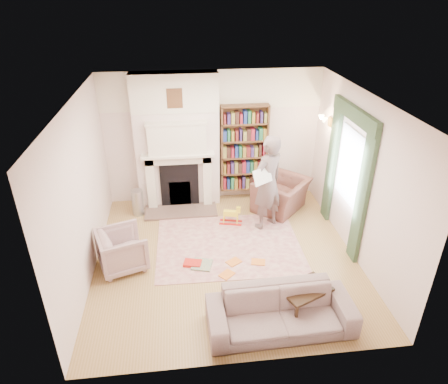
{
  "coord_description": "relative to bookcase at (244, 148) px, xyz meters",
  "views": [
    {
      "loc": [
        -0.7,
        -5.68,
        4.31
      ],
      "look_at": [
        0.0,
        0.25,
        1.15
      ],
      "focal_mm": 32.0,
      "sensor_mm": 36.0,
      "label": 1
    }
  ],
  "objects": [
    {
      "name": "wall_right",
      "position": [
        1.6,
        -2.12,
        0.22
      ],
      "size": [
        0.0,
        4.5,
        4.5
      ],
      "primitive_type": "plane",
      "rotation": [
        1.57,
        0.0,
        -1.57
      ],
      "color": "white",
      "rests_on": "floor"
    },
    {
      "name": "fireplace",
      "position": [
        -1.4,
        -0.07,
        0.21
      ],
      "size": [
        1.7,
        0.58,
        2.8
      ],
      "color": "white",
      "rests_on": "floor"
    },
    {
      "name": "bookcase",
      "position": [
        0.0,
        0.0,
        0.0
      ],
      "size": [
        1.0,
        0.24,
        1.85
      ],
      "primitive_type": "cube",
      "color": "brown",
      "rests_on": "floor"
    },
    {
      "name": "curtain_right",
      "position": [
        1.55,
        -1.02,
        0.02
      ],
      "size": [
        0.07,
        0.32,
        2.4
      ],
      "primitive_type": "cube",
      "color": "#30482E",
      "rests_on": "floor"
    },
    {
      "name": "rug",
      "position": [
        -0.56,
        -1.8,
        -1.17
      ],
      "size": [
        2.65,
        2.05,
        0.01
      ],
      "primitive_type": "cube",
      "rotation": [
        0.0,
        0.0,
        -0.02
      ],
      "color": "beige",
      "rests_on": "floor"
    },
    {
      "name": "window",
      "position": [
        1.58,
        -1.72,
        0.27
      ],
      "size": [
        0.02,
        0.9,
        1.3
      ],
      "primitive_type": "cube",
      "color": "silver",
      "rests_on": "wall_right"
    },
    {
      "name": "game_box_lid",
      "position": [
        -1.24,
        -2.31,
        -1.14
      ],
      "size": [
        0.34,
        0.27,
        0.05
      ],
      "primitive_type": "cube",
      "rotation": [
        0.0,
        0.0,
        -0.24
      ],
      "color": "red",
      "rests_on": "rug"
    },
    {
      "name": "armchair_reading",
      "position": [
        0.7,
        -0.63,
        -0.83
      ],
      "size": [
        1.39,
        1.4,
        0.68
      ],
      "primitive_type": "imported",
      "rotation": [
        0.0,
        0.0,
        3.96
      ],
      "color": "#50312A",
      "rests_on": "floor"
    },
    {
      "name": "newspaper",
      "position": [
        0.1,
        -1.43,
        0.02
      ],
      "size": [
        0.41,
        0.33,
        0.28
      ],
      "primitive_type": "cube",
      "rotation": [
        -0.35,
        0.0,
        0.58
      ],
      "color": "white",
      "rests_on": "man_reading"
    },
    {
      "name": "paraffin_heater",
      "position": [
        -2.28,
        -0.48,
        -0.9
      ],
      "size": [
        0.3,
        0.3,
        0.55
      ],
      "primitive_type": "cylinder",
      "rotation": [
        0.0,
        0.0,
        -0.27
      ],
      "color": "#A3A5AA",
      "rests_on": "floor"
    },
    {
      "name": "pelmet",
      "position": [
        1.54,
        -1.72,
        1.2
      ],
      "size": [
        0.09,
        1.7,
        0.24
      ],
      "primitive_type": "cube",
      "color": "#30482E",
      "rests_on": "wall_right"
    },
    {
      "name": "man_reading",
      "position": [
        0.25,
        -1.23,
        -0.23
      ],
      "size": [
        0.83,
        0.76,
        1.89
      ],
      "primitive_type": "imported",
      "rotation": [
        0.0,
        0.0,
        3.72
      ],
      "color": "#62514E",
      "rests_on": "floor"
    },
    {
      "name": "floor",
      "position": [
        -0.65,
        -2.12,
        -1.18
      ],
      "size": [
        4.5,
        4.5,
        0.0
      ],
      "primitive_type": "plane",
      "color": "olive",
      "rests_on": "ground"
    },
    {
      "name": "board_game",
      "position": [
        -1.09,
        -2.35,
        -1.15
      ],
      "size": [
        0.4,
        0.4,
        0.03
      ],
      "primitive_type": "cube",
      "rotation": [
        0.0,
        0.0,
        -0.28
      ],
      "color": "gold",
      "rests_on": "rug"
    },
    {
      "name": "wall_front",
      "position": [
        -0.65,
        -4.37,
        0.22
      ],
      "size": [
        4.5,
        0.0,
        4.5
      ],
      "primitive_type": "plane",
      "rotation": [
        -1.57,
        0.0,
        0.0
      ],
      "color": "white",
      "rests_on": "floor"
    },
    {
      "name": "wall_back",
      "position": [
        -0.65,
        0.13,
        0.22
      ],
      "size": [
        4.5,
        0.0,
        4.5
      ],
      "primitive_type": "plane",
      "rotation": [
        1.57,
        0.0,
        0.0
      ],
      "color": "white",
      "rests_on": "floor"
    },
    {
      "name": "wall_left",
      "position": [
        -2.9,
        -2.12,
        0.22
      ],
      "size": [
        0.0,
        4.5,
        4.5
      ],
      "primitive_type": "plane",
      "rotation": [
        1.57,
        0.0,
        1.57
      ],
      "color": "white",
      "rests_on": "floor"
    },
    {
      "name": "ceiling",
      "position": [
        -0.65,
        -2.12,
        1.62
      ],
      "size": [
        4.5,
        4.5,
        0.0
      ],
      "primitive_type": "plane",
      "rotation": [
        3.14,
        0.0,
        0.0
      ],
      "color": "white",
      "rests_on": "wall_back"
    },
    {
      "name": "rocking_horse",
      "position": [
        -0.42,
        -1.07,
        -0.98
      ],
      "size": [
        0.48,
        0.28,
        0.39
      ],
      "primitive_type": null,
      "rotation": [
        0.0,
        0.0,
        -0.24
      ],
      "color": "yellow",
      "rests_on": "rug"
    },
    {
      "name": "curtain_left",
      "position": [
        1.55,
        -2.42,
        0.02
      ],
      "size": [
        0.07,
        0.32,
        2.4
      ],
      "primitive_type": "cube",
      "color": "#30482E",
      "rests_on": "floor"
    },
    {
      "name": "armchair_left",
      "position": [
        -2.4,
        -2.21,
        -0.83
      ],
      "size": [
        0.95,
        0.94,
        0.69
      ],
      "primitive_type": "imported",
      "rotation": [
        0.0,
        0.0,
        1.9
      ],
      "color": "#BEAB9C",
      "rests_on": "floor"
    },
    {
      "name": "wall_sconce",
      "position": [
        1.38,
        -0.62,
        0.72
      ],
      "size": [
        0.2,
        0.24,
        0.24
      ],
      "primitive_type": null,
      "color": "gold",
      "rests_on": "wall_right"
    },
    {
      "name": "comic_annuals",
      "position": [
        -0.45,
        -2.46,
        -1.16
      ],
      "size": [
        0.87,
        0.6,
        0.02
      ],
      "color": "red",
      "rests_on": "rug"
    },
    {
      "name": "coffee_table",
      "position": [
        0.32,
        -3.6,
        -0.95
      ],
      "size": [
        0.82,
        0.7,
        0.45
      ],
      "primitive_type": null,
      "rotation": [
        0.0,
        0.0,
        0.42
      ],
      "color": "#342212",
      "rests_on": "floor"
    },
    {
      "name": "sofa",
      "position": [
        -0.1,
        -3.85,
        -0.88
      ],
      "size": [
        2.03,
        0.84,
        0.59
      ],
      "primitive_type": "imported",
      "rotation": [
        0.0,
        0.0,
        0.03
      ],
      "color": "gray",
      "rests_on": "floor"
    }
  ]
}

